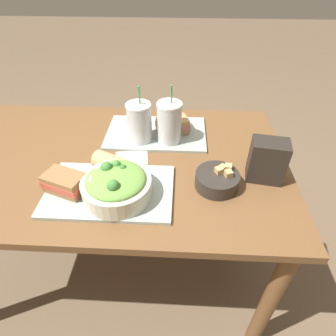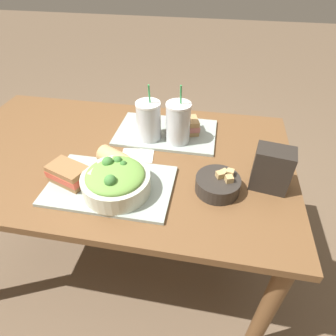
# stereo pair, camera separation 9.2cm
# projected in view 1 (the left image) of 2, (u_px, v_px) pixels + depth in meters

# --- Properties ---
(ground_plane) EXTENTS (12.00, 12.00, 0.00)m
(ground_plane) POSITION_uv_depth(u_px,v_px,m) (126.00, 262.00, 1.58)
(ground_plane) COLOR brown
(dining_table) EXTENTS (1.40, 0.82, 0.74)m
(dining_table) POSITION_uv_depth(u_px,v_px,m) (111.00, 177.00, 1.17)
(dining_table) COLOR brown
(dining_table) RESTS_ON ground_plane
(tray_near) EXTENTS (0.43, 0.27, 0.01)m
(tray_near) POSITION_uv_depth(u_px,v_px,m) (110.00, 190.00, 0.95)
(tray_near) COLOR #99A89E
(tray_near) RESTS_ON dining_table
(tray_far) EXTENTS (0.43, 0.27, 0.01)m
(tray_far) POSITION_uv_depth(u_px,v_px,m) (156.00, 133.00, 1.23)
(tray_far) COLOR #99A89E
(tray_far) RESTS_ON dining_table
(salad_bowl) EXTENTS (0.23, 0.23, 0.11)m
(salad_bowl) POSITION_uv_depth(u_px,v_px,m) (116.00, 185.00, 0.90)
(salad_bowl) COLOR beige
(salad_bowl) RESTS_ON tray_near
(soup_bowl) EXTENTS (0.15, 0.15, 0.07)m
(soup_bowl) POSITION_uv_depth(u_px,v_px,m) (217.00, 179.00, 0.96)
(soup_bowl) COLOR #2D2823
(soup_bowl) RESTS_ON dining_table
(sandwich_near) EXTENTS (0.16, 0.12, 0.06)m
(sandwich_near) POSITION_uv_depth(u_px,v_px,m) (65.00, 183.00, 0.93)
(sandwich_near) COLOR olive
(sandwich_near) RESTS_ON tray_near
(baguette_near) EXTENTS (0.14, 0.12, 0.07)m
(baguette_near) POSITION_uv_depth(u_px,v_px,m) (112.00, 164.00, 1.00)
(baguette_near) COLOR tan
(baguette_near) RESTS_ON tray_near
(sandwich_far) EXTENTS (0.15, 0.12, 0.06)m
(sandwich_far) POSITION_uv_depth(u_px,v_px,m) (173.00, 126.00, 1.20)
(sandwich_far) COLOR tan
(sandwich_far) RESTS_ON tray_far
(drink_cup_dark) EXTENTS (0.10, 0.10, 0.24)m
(drink_cup_dark) POSITION_uv_depth(u_px,v_px,m) (139.00, 124.00, 1.13)
(drink_cup_dark) COLOR silver
(drink_cup_dark) RESTS_ON tray_far
(drink_cup_red) EXTENTS (0.10, 0.10, 0.24)m
(drink_cup_red) POSITION_uv_depth(u_px,v_px,m) (169.00, 124.00, 1.13)
(drink_cup_red) COLOR silver
(drink_cup_red) RESTS_ON tray_far
(chip_bag) EXTENTS (0.13, 0.10, 0.15)m
(chip_bag) POSITION_uv_depth(u_px,v_px,m) (267.00, 161.00, 0.96)
(chip_bag) COLOR #28231E
(chip_bag) RESTS_ON dining_table
(napkin_folded) EXTENTS (0.14, 0.10, 0.00)m
(napkin_folded) POSITION_uv_depth(u_px,v_px,m) (131.00, 159.00, 1.09)
(napkin_folded) COLOR silver
(napkin_folded) RESTS_ON dining_table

